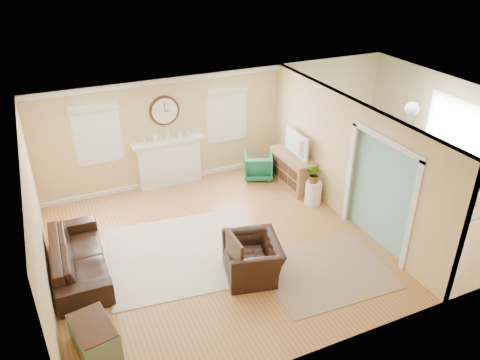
% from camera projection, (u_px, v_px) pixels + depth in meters
% --- Properties ---
extents(floor, '(9.00, 9.00, 0.00)m').
position_uv_depth(floor, '(281.00, 230.00, 9.71)').
color(floor, '#9F6833').
rests_on(floor, ground).
extents(wall_back, '(9.00, 0.02, 2.60)m').
position_uv_depth(wall_back, '(225.00, 123.00, 11.51)').
color(wall_back, tan).
rests_on(wall_back, ground).
extents(wall_front, '(9.00, 0.02, 2.60)m').
position_uv_depth(wall_front, '(385.00, 262.00, 6.69)').
color(wall_front, tan).
rests_on(wall_front, ground).
extents(wall_left, '(0.02, 6.00, 2.60)m').
position_uv_depth(wall_left, '(37.00, 227.00, 7.48)').
color(wall_left, tan).
rests_on(wall_left, ground).
extents(wall_right, '(0.02, 6.00, 2.60)m').
position_uv_depth(wall_right, '(456.00, 137.00, 10.72)').
color(wall_right, tan).
rests_on(wall_right, ground).
extents(ceiling, '(9.00, 6.00, 0.02)m').
position_uv_depth(ceiling, '(287.00, 111.00, 8.48)').
color(ceiling, white).
rests_on(ceiling, wall_back).
extents(partition, '(0.17, 6.00, 2.60)m').
position_uv_depth(partition, '(340.00, 153.00, 9.84)').
color(partition, tan).
rests_on(partition, ground).
extents(fireplace, '(1.70, 0.30, 1.17)m').
position_uv_depth(fireplace, '(169.00, 161.00, 11.21)').
color(fireplace, white).
rests_on(fireplace, ground).
extents(wall_clock, '(0.70, 0.07, 0.70)m').
position_uv_depth(wall_clock, '(164.00, 111.00, 10.68)').
color(wall_clock, '#422617').
rests_on(wall_clock, wall_back).
extents(window_left, '(1.05, 0.13, 1.42)m').
position_uv_depth(window_left, '(96.00, 129.00, 10.20)').
color(window_left, white).
rests_on(window_left, wall_back).
extents(window_right, '(1.05, 0.13, 1.42)m').
position_uv_depth(window_right, '(227.00, 109.00, 11.32)').
color(window_right, white).
rests_on(window_right, wall_back).
extents(french_doors, '(0.06, 1.70, 2.20)m').
position_uv_depth(french_doors, '(453.00, 146.00, 10.80)').
color(french_doors, white).
rests_on(french_doors, ground).
extents(pendant, '(0.30, 0.30, 0.55)m').
position_uv_depth(pendant, '(412.00, 109.00, 9.75)').
color(pendant, gold).
rests_on(pendant, ceiling).
extents(rug_cream, '(3.18, 2.85, 0.02)m').
position_uv_depth(rug_cream, '(185.00, 252.00, 9.01)').
color(rug_cream, beige).
rests_on(rug_cream, floor).
extents(rug_jute, '(2.30, 1.92, 0.01)m').
position_uv_depth(rug_jute, '(325.00, 271.00, 8.52)').
color(rug_jute, tan).
rests_on(rug_jute, floor).
extents(rug_grey, '(2.43, 3.04, 0.01)m').
position_uv_depth(rug_grey, '(390.00, 197.00, 10.89)').
color(rug_grey, gray).
rests_on(rug_grey, floor).
extents(sofa, '(0.95, 2.30, 0.66)m').
position_uv_depth(sofa, '(79.00, 257.00, 8.36)').
color(sofa, black).
rests_on(sofa, floor).
extents(eames_chair, '(1.17, 1.27, 0.70)m').
position_uv_depth(eames_chair, '(253.00, 258.00, 8.30)').
color(eames_chair, black).
rests_on(eames_chair, floor).
extents(green_chair, '(0.90, 0.91, 0.64)m').
position_uv_depth(green_chair, '(258.00, 166.00, 11.63)').
color(green_chair, '#17673F').
rests_on(green_chair, floor).
extents(trunk, '(0.67, 0.94, 0.50)m').
position_uv_depth(trunk, '(94.00, 337.00, 6.83)').
color(trunk, '#5C7259').
rests_on(trunk, floor).
extents(credenza, '(0.49, 1.43, 0.80)m').
position_uv_depth(credenza, '(292.00, 170.00, 11.24)').
color(credenza, '#A7794D').
rests_on(credenza, floor).
extents(tv, '(0.14, 0.99, 0.57)m').
position_uv_depth(tv, '(293.00, 144.00, 10.91)').
color(tv, black).
rests_on(tv, credenza).
extents(garden_stool, '(0.37, 0.37, 0.54)m').
position_uv_depth(garden_stool, '(313.00, 193.00, 10.53)').
color(garden_stool, white).
rests_on(garden_stool, floor).
extents(potted_plant, '(0.50, 0.50, 0.42)m').
position_uv_depth(potted_plant, '(315.00, 174.00, 10.30)').
color(potted_plant, '#337F33').
rests_on(potted_plant, garden_stool).
extents(dining_table, '(1.10, 1.77, 0.59)m').
position_uv_depth(dining_table, '(392.00, 186.00, 10.75)').
color(dining_table, '#422617').
rests_on(dining_table, floor).
extents(dining_chair_n, '(0.52, 0.52, 1.00)m').
position_uv_depth(dining_chair_n, '(366.00, 157.00, 11.44)').
color(dining_chair_n, gray).
rests_on(dining_chair_n, floor).
extents(dining_chair_s, '(0.50, 0.50, 0.92)m').
position_uv_depth(dining_chair_s, '(428.00, 198.00, 9.80)').
color(dining_chair_s, gray).
rests_on(dining_chair_s, floor).
extents(dining_chair_w, '(0.41, 0.41, 0.87)m').
position_uv_depth(dining_chair_w, '(372.00, 185.00, 10.36)').
color(dining_chair_w, white).
rests_on(dining_chair_w, floor).
extents(dining_chair_e, '(0.48, 0.48, 0.92)m').
position_uv_depth(dining_chair_e, '(415.00, 171.00, 10.90)').
color(dining_chair_e, gray).
rests_on(dining_chair_e, floor).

